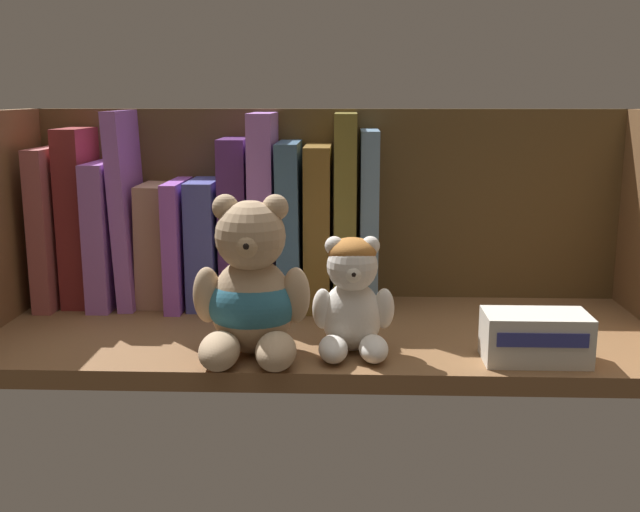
# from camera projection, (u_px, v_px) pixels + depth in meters

# --- Properties ---
(shelf_board) EXTENTS (0.74, 0.29, 0.02)m
(shelf_board) POSITION_uv_depth(u_px,v_px,m) (325.00, 337.00, 0.87)
(shelf_board) COLOR brown
(shelf_board) RESTS_ON ground
(shelf_back_panel) EXTENTS (0.76, 0.01, 0.26)m
(shelf_back_panel) POSITION_uv_depth(u_px,v_px,m) (329.00, 212.00, 0.99)
(shelf_back_panel) COLOR brown
(shelf_back_panel) RESTS_ON ground
(book_0) EXTENTS (0.02, 0.15, 0.20)m
(book_0) POSITION_uv_depth(u_px,v_px,m) (58.00, 225.00, 0.97)
(book_0) COLOR #AD5858
(book_0) RESTS_ON shelf_board
(book_1) EXTENTS (0.03, 0.11, 0.22)m
(book_1) POSITION_uv_depth(u_px,v_px,m) (82.00, 216.00, 0.96)
(book_1) COLOR maroon
(book_1) RESTS_ON shelf_board
(book_2) EXTENTS (0.03, 0.14, 0.18)m
(book_2) POSITION_uv_depth(u_px,v_px,m) (110.00, 232.00, 0.96)
(book_2) COLOR #AA69C8
(book_2) RESTS_ON shelf_board
(book_3) EXTENTS (0.03, 0.12, 0.24)m
(book_3) POSITION_uv_depth(u_px,v_px,m) (131.00, 208.00, 0.96)
(book_3) COLOR #AB67CB
(book_3) RESTS_ON shelf_board
(book_4) EXTENTS (0.04, 0.10, 0.15)m
(book_4) POSITION_uv_depth(u_px,v_px,m) (157.00, 243.00, 0.97)
(book_4) COLOR tan
(book_4) RESTS_ON shelf_board
(book_5) EXTENTS (0.02, 0.14, 0.16)m
(book_5) POSITION_uv_depth(u_px,v_px,m) (182.00, 241.00, 0.96)
(book_5) COLOR #9E51C2
(book_5) RESTS_ON shelf_board
(book_6) EXTENTS (0.04, 0.12, 0.16)m
(book_6) POSITION_uv_depth(u_px,v_px,m) (207.00, 241.00, 0.96)
(book_6) COLOR #474A97
(book_6) RESTS_ON shelf_board
(book_7) EXTENTS (0.03, 0.10, 0.21)m
(book_7) POSITION_uv_depth(u_px,v_px,m) (237.00, 221.00, 0.96)
(book_7) COLOR #522866
(book_7) RESTS_ON shelf_board
(book_8) EXTENTS (0.03, 0.13, 0.24)m
(book_8) POSITION_uv_depth(u_px,v_px,m) (265.00, 210.00, 0.95)
(book_8) COLOR #A266BF
(book_8) RESTS_ON shelf_board
(book_9) EXTENTS (0.03, 0.15, 0.20)m
(book_9) POSITION_uv_depth(u_px,v_px,m) (292.00, 223.00, 0.95)
(book_9) COLOR #375672
(book_9) RESTS_ON shelf_board
(book_10) EXTENTS (0.03, 0.13, 0.20)m
(book_10) POSITION_uv_depth(u_px,v_px,m) (318.00, 225.00, 0.95)
(book_10) COLOR brown
(book_10) RESTS_ON shelf_board
(book_11) EXTENTS (0.03, 0.13, 0.24)m
(book_11) POSITION_uv_depth(u_px,v_px,m) (345.00, 210.00, 0.95)
(book_11) COLOR olive
(book_11) RESTS_ON shelf_board
(book_12) EXTENTS (0.02, 0.11, 0.22)m
(book_12) POSITION_uv_depth(u_px,v_px,m) (368.00, 218.00, 0.95)
(book_12) COLOR #6486A6
(book_12) RESTS_ON shelf_board
(teddy_bear_larger) EXTENTS (0.12, 0.12, 0.16)m
(teddy_bear_larger) POSITION_uv_depth(u_px,v_px,m) (251.00, 293.00, 0.77)
(teddy_bear_larger) COLOR tan
(teddy_bear_larger) RESTS_ON shelf_board
(teddy_bear_smaller) EXTENTS (0.09, 0.09, 0.12)m
(teddy_bear_smaller) POSITION_uv_depth(u_px,v_px,m) (352.00, 298.00, 0.77)
(teddy_bear_smaller) COLOR white
(teddy_bear_smaller) RESTS_ON shelf_board
(small_product_box) EXTENTS (0.10, 0.06, 0.05)m
(small_product_box) POSITION_uv_depth(u_px,v_px,m) (535.00, 337.00, 0.75)
(small_product_box) COLOR silver
(small_product_box) RESTS_ON shelf_board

